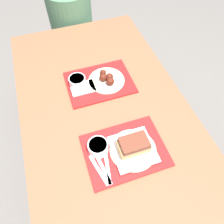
# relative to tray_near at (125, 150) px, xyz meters

# --- Properties ---
(ground_plane) EXTENTS (12.00, 12.00, 0.00)m
(ground_plane) POSITION_rel_tray_near_xyz_m (-0.02, 0.21, -0.75)
(ground_plane) COLOR #605B56
(picnic_table) EXTENTS (0.95, 1.88, 0.74)m
(picnic_table) POSITION_rel_tray_near_xyz_m (-0.02, 0.21, -0.09)
(picnic_table) COLOR brown
(picnic_table) RESTS_ON ground_plane
(picnic_bench_far) EXTENTS (0.90, 0.28, 0.42)m
(picnic_bench_far) POSITION_rel_tray_near_xyz_m (-0.02, 1.37, -0.39)
(picnic_bench_far) COLOR brown
(picnic_bench_far) RESTS_ON ground_plane
(tray_near) EXTENTS (0.40, 0.30, 0.01)m
(tray_near) POSITION_rel_tray_near_xyz_m (0.00, 0.00, 0.00)
(tray_near) COLOR red
(tray_near) RESTS_ON picnic_table
(tray_far) EXTENTS (0.40, 0.30, 0.01)m
(tray_far) POSITION_rel_tray_near_xyz_m (0.01, 0.49, 0.00)
(tray_far) COLOR red
(tray_far) RESTS_ON picnic_table
(bowl_coleslaw_near) EXTENTS (0.10, 0.10, 0.06)m
(bowl_coleslaw_near) POSITION_rel_tray_near_xyz_m (-0.13, 0.04, 0.04)
(bowl_coleslaw_near) COLOR silver
(bowl_coleslaw_near) RESTS_ON tray_near
(brisket_sandwich_plate) EXTENTS (0.23, 0.23, 0.09)m
(brisket_sandwich_plate) POSITION_rel_tray_near_xyz_m (0.04, -0.01, 0.04)
(brisket_sandwich_plate) COLOR beige
(brisket_sandwich_plate) RESTS_ON tray_near
(plastic_fork_near) EXTENTS (0.04, 0.17, 0.00)m
(plastic_fork_near) POSITION_rel_tray_near_xyz_m (-0.13, -0.06, 0.01)
(plastic_fork_near) COLOR white
(plastic_fork_near) RESTS_ON tray_near
(plastic_knife_near) EXTENTS (0.04, 0.17, 0.00)m
(plastic_knife_near) POSITION_rel_tray_near_xyz_m (-0.11, -0.06, 0.01)
(plastic_knife_near) COLOR white
(plastic_knife_near) RESTS_ON tray_near
(plastic_spoon_near) EXTENTS (0.06, 0.17, 0.00)m
(plastic_spoon_near) POSITION_rel_tray_near_xyz_m (-0.16, -0.06, 0.01)
(plastic_spoon_near) COLOR white
(plastic_spoon_near) RESTS_ON tray_near
(condiment_packet) EXTENTS (0.04, 0.03, 0.01)m
(condiment_packet) POSITION_rel_tray_near_xyz_m (0.00, 0.07, 0.01)
(condiment_packet) COLOR #3F3F47
(condiment_packet) RESTS_ON tray_near
(bowl_coleslaw_far) EXTENTS (0.10, 0.10, 0.06)m
(bowl_coleslaw_far) POSITION_rel_tray_near_xyz_m (-0.12, 0.51, 0.04)
(bowl_coleslaw_far) COLOR silver
(bowl_coleslaw_far) RESTS_ON tray_far
(wings_plate_far) EXTENTS (0.23, 0.23, 0.06)m
(wings_plate_far) POSITION_rel_tray_near_xyz_m (0.06, 0.48, 0.02)
(wings_plate_far) COLOR beige
(wings_plate_far) RESTS_ON tray_far
(napkin_far) EXTENTS (0.15, 0.10, 0.01)m
(napkin_far) POSITION_rel_tray_near_xyz_m (-0.10, 0.47, 0.01)
(napkin_far) COLOR white
(napkin_far) RESTS_ON tray_far
(person_seated_across) EXTENTS (0.37, 0.37, 0.68)m
(person_seated_across) POSITION_rel_tray_near_xyz_m (0.01, 1.37, -0.05)
(person_seated_across) COLOR #477051
(person_seated_across) RESTS_ON picnic_bench_far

